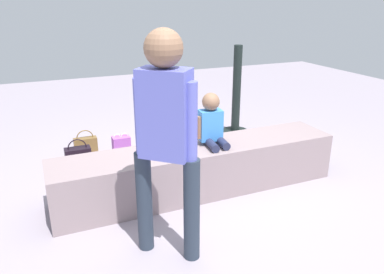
% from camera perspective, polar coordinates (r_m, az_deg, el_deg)
% --- Properties ---
extents(ground_plane, '(12.00, 12.00, 0.00)m').
position_cam_1_polar(ground_plane, '(3.66, 1.02, -8.07)').
color(ground_plane, gray).
extents(concrete_ledge, '(2.69, 0.51, 0.45)m').
position_cam_1_polar(concrete_ledge, '(3.56, 1.04, -4.85)').
color(concrete_ledge, gray).
rests_on(concrete_ledge, ground_plane).
extents(child_seated, '(0.28, 0.32, 0.48)m').
position_cam_1_polar(child_seated, '(3.46, 2.98, 2.24)').
color(child_seated, '#242946').
rests_on(child_seated, concrete_ledge).
extents(adult_standing, '(0.38, 0.36, 1.58)m').
position_cam_1_polar(adult_standing, '(2.43, -4.01, 1.31)').
color(adult_standing, '#27313F').
rests_on(adult_standing, ground_plane).
extents(cake_plate, '(0.22, 0.22, 0.07)m').
position_cam_1_polar(cake_plate, '(3.39, -1.50, -1.61)').
color(cake_plate, '#E0594C').
rests_on(cake_plate, concrete_ledge).
extents(gift_bag, '(0.19, 0.13, 0.37)m').
position_cam_1_polar(gift_bag, '(4.19, -10.56, -2.08)').
color(gift_bag, '#B259BF').
rests_on(gift_bag, ground_plane).
extents(railing_post, '(0.36, 0.36, 1.18)m').
position_cam_1_polar(railing_post, '(5.06, 6.69, 5.39)').
color(railing_post, black).
rests_on(railing_post, ground_plane).
extents(water_bottle_near_gift, '(0.06, 0.06, 0.19)m').
position_cam_1_polar(water_bottle_near_gift, '(4.27, 0.42, -2.45)').
color(water_bottle_near_gift, silver).
rests_on(water_bottle_near_gift, ground_plane).
extents(water_bottle_far_side, '(0.06, 0.06, 0.24)m').
position_cam_1_polar(water_bottle_far_side, '(4.51, -10.55, -1.26)').
color(water_bottle_far_side, silver).
rests_on(water_bottle_far_side, ground_plane).
extents(handbag_black_leather, '(0.27, 0.13, 0.35)m').
position_cam_1_polar(handbag_black_leather, '(4.20, -16.78, -3.13)').
color(handbag_black_leather, black).
rests_on(handbag_black_leather, ground_plane).
extents(handbag_brown_canvas, '(0.26, 0.11, 0.30)m').
position_cam_1_polar(handbag_brown_canvas, '(4.60, -15.75, -1.25)').
color(handbag_brown_canvas, brown).
rests_on(handbag_brown_canvas, ground_plane).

